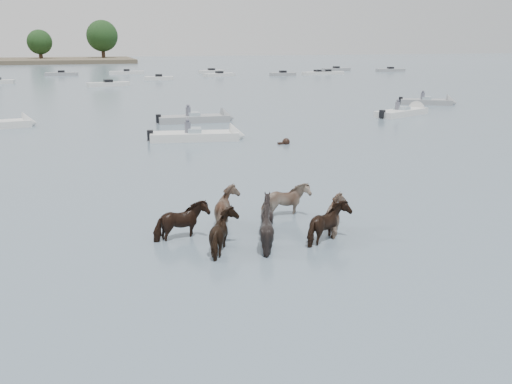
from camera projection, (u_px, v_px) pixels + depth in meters
name	position (u px, v px, depth m)	size (l,w,h in m)	color
ground	(304.00, 257.00, 15.61)	(400.00, 400.00, 0.00)	slate
pony_herd	(264.00, 221.00, 17.26)	(6.34, 3.99, 1.46)	black
swimming_pony	(285.00, 142.00, 32.52)	(0.72, 0.44, 0.44)	black
motorboat_a	(2.00, 124.00, 38.51)	(5.87, 2.63, 1.92)	silver
motorboat_b	(208.00, 136.00, 33.86)	(5.92, 2.52, 1.92)	silver
motorboat_c	(204.00, 119.00, 41.34)	(5.77, 1.77, 1.92)	gray
motorboat_d	(407.00, 112.00, 45.22)	(5.84, 3.88, 1.92)	silver
motorboat_e	(434.00, 102.00, 52.29)	(5.18, 3.86, 1.92)	gray
distant_flotilla	(120.00, 77.00, 86.86)	(108.05, 29.12, 0.93)	silver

